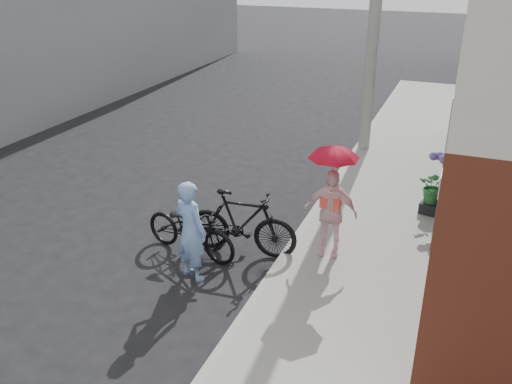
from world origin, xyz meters
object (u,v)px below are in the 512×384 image
Objects in this scene: utility_pole at (376,4)px; bike_left at (190,229)px; officer at (191,231)px; kimono_woman at (330,213)px; bike_right at (241,223)px; planter at (432,207)px.

utility_pole reaches higher than bike_left.
kimono_woman is at bearing -124.10° from officer.
utility_pole is at bearing -14.52° from bike_right.
officer is at bearing -149.14° from kimono_woman.
utility_pole is 4.85× the size of kimono_woman.
bike_left is (-0.35, 0.61, -0.33)m from officer.
planter is at bearing -58.40° from utility_pole.
utility_pole is at bearing 121.60° from planter.
utility_pole is at bearing -80.91° from officer.
bike_right is 1.44m from kimono_woman.
officer is (-1.31, -6.50, -2.70)m from utility_pole.
officer reaches higher than kimono_woman.
officer reaches higher than bike_left.
planter is (3.21, 3.41, -0.57)m from officer.
officer is at bearing -133.26° from planter.
kimono_woman is at bearing -84.78° from utility_pole.
utility_pole is 7.16m from officer.
kimono_woman is at bearing -61.57° from bike_left.
utility_pole reaches higher than officer.
planter is at bearing -112.76° from officer.
bike_left is (-1.66, -5.89, -3.04)m from utility_pole.
bike_left is 4.54m from planter.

